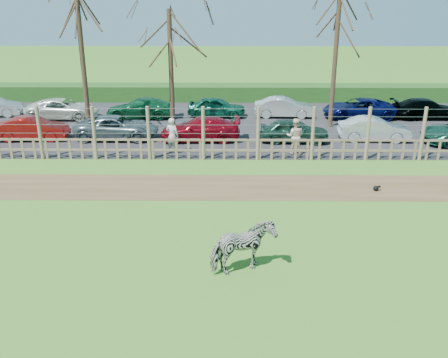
{
  "coord_description": "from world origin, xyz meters",
  "views": [
    {
      "loc": [
        1.16,
        -14.02,
        7.31
      ],
      "look_at": [
        1.0,
        2.5,
        1.1
      ],
      "focal_mm": 40.0,
      "sensor_mm": 36.0,
      "label": 1
    }
  ],
  "objects_px": {
    "car_1": "(33,128)",
    "car_9": "(140,108)",
    "car_8": "(62,109)",
    "visitor_b": "(295,136)",
    "car_10": "(217,107)",
    "visitor_a": "(172,136)",
    "car_3": "(200,129)",
    "car_12": "(359,108)",
    "car_5": "(374,129)",
    "zebra": "(243,248)",
    "car_11": "(284,107)",
    "car_13": "(426,109)",
    "crow": "(376,188)",
    "tree_mid": "(170,41)",
    "car_2": "(117,127)",
    "tree_right": "(337,33)",
    "tree_left": "(79,27)",
    "car_4": "(294,131)"
  },
  "relations": [
    {
      "from": "crow",
      "to": "car_1",
      "type": "bearing_deg",
      "value": 156.54
    },
    {
      "from": "crow",
      "to": "visitor_b",
      "type": "bearing_deg",
      "value": 119.61
    },
    {
      "from": "tree_left",
      "to": "tree_mid",
      "type": "height_order",
      "value": "tree_left"
    },
    {
      "from": "zebra",
      "to": "car_1",
      "type": "height_order",
      "value": "zebra"
    },
    {
      "from": "visitor_a",
      "to": "car_2",
      "type": "distance_m",
      "value": 4.05
    },
    {
      "from": "zebra",
      "to": "car_11",
      "type": "distance_m",
      "value": 18.5
    },
    {
      "from": "car_2",
      "to": "car_8",
      "type": "distance_m",
      "value": 6.14
    },
    {
      "from": "car_1",
      "to": "car_9",
      "type": "height_order",
      "value": "same"
    },
    {
      "from": "car_5",
      "to": "car_9",
      "type": "distance_m",
      "value": 13.8
    },
    {
      "from": "tree_right",
      "to": "car_3",
      "type": "height_order",
      "value": "tree_right"
    },
    {
      "from": "car_1",
      "to": "car_9",
      "type": "bearing_deg",
      "value": -48.18
    },
    {
      "from": "tree_mid",
      "to": "car_8",
      "type": "distance_m",
      "value": 8.47
    },
    {
      "from": "car_2",
      "to": "car_3",
      "type": "bearing_deg",
      "value": -93.09
    },
    {
      "from": "visitor_a",
      "to": "car_3",
      "type": "distance_m",
      "value": 2.52
    },
    {
      "from": "tree_mid",
      "to": "car_12",
      "type": "xyz_separation_m",
      "value": [
        11.1,
        2.56,
        -4.23
      ]
    },
    {
      "from": "tree_mid",
      "to": "tree_left",
      "type": "bearing_deg",
      "value": -167.47
    },
    {
      "from": "car_9",
      "to": "car_10",
      "type": "relative_size",
      "value": 1.17
    },
    {
      "from": "tree_right",
      "to": "zebra",
      "type": "relative_size",
      "value": 4.13
    },
    {
      "from": "zebra",
      "to": "visitor_a",
      "type": "height_order",
      "value": "visitor_a"
    },
    {
      "from": "car_1",
      "to": "car_3",
      "type": "bearing_deg",
      "value": -93.58
    },
    {
      "from": "visitor_b",
      "to": "car_4",
      "type": "height_order",
      "value": "visitor_b"
    },
    {
      "from": "tree_mid",
      "to": "visitor_a",
      "type": "bearing_deg",
      "value": -84.15
    },
    {
      "from": "car_8",
      "to": "car_10",
      "type": "xyz_separation_m",
      "value": [
        9.39,
        0.6,
        0.0
      ]
    },
    {
      "from": "car_1",
      "to": "visitor_b",
      "type": "bearing_deg",
      "value": -103.06
    },
    {
      "from": "car_8",
      "to": "car_1",
      "type": "bearing_deg",
      "value": 178.07
    },
    {
      "from": "visitor_b",
      "to": "car_9",
      "type": "height_order",
      "value": "visitor_b"
    },
    {
      "from": "tree_right",
      "to": "tree_mid",
      "type": "bearing_deg",
      "value": -176.82
    },
    {
      "from": "car_12",
      "to": "car_1",
      "type": "bearing_deg",
      "value": -76.17
    },
    {
      "from": "tree_left",
      "to": "tree_mid",
      "type": "bearing_deg",
      "value": 12.53
    },
    {
      "from": "car_3",
      "to": "car_5",
      "type": "height_order",
      "value": "same"
    },
    {
      "from": "car_1",
      "to": "car_12",
      "type": "bearing_deg",
      "value": -78.08
    },
    {
      "from": "car_12",
      "to": "car_5",
      "type": "bearing_deg",
      "value": -6.01
    },
    {
      "from": "car_9",
      "to": "car_12",
      "type": "distance_m",
      "value": 13.34
    },
    {
      "from": "car_11",
      "to": "car_3",
      "type": "bearing_deg",
      "value": 139.45
    },
    {
      "from": "car_1",
      "to": "car_10",
      "type": "relative_size",
      "value": 1.03
    },
    {
      "from": "car_12",
      "to": "car_13",
      "type": "xyz_separation_m",
      "value": [
        4.09,
        -0.05,
        0.0
      ]
    },
    {
      "from": "visitor_b",
      "to": "car_10",
      "type": "height_order",
      "value": "visitor_b"
    },
    {
      "from": "car_4",
      "to": "visitor_b",
      "type": "bearing_deg",
      "value": 176.87
    },
    {
      "from": "car_8",
      "to": "crow",
      "type": "bearing_deg",
      "value": -127.02
    },
    {
      "from": "car_11",
      "to": "car_13",
      "type": "height_order",
      "value": "same"
    },
    {
      "from": "car_4",
      "to": "car_5",
      "type": "height_order",
      "value": "same"
    },
    {
      "from": "tree_mid",
      "to": "car_10",
      "type": "height_order",
      "value": "tree_mid"
    },
    {
      "from": "visitor_a",
      "to": "crow",
      "type": "distance_m",
      "value": 9.73
    },
    {
      "from": "car_5",
      "to": "car_9",
      "type": "bearing_deg",
      "value": 72.66
    },
    {
      "from": "visitor_b",
      "to": "car_10",
      "type": "xyz_separation_m",
      "value": [
        -3.89,
        7.57,
        -0.26
      ]
    },
    {
      "from": "visitor_b",
      "to": "car_1",
      "type": "distance_m",
      "value": 13.56
    },
    {
      "from": "car_8",
      "to": "car_13",
      "type": "relative_size",
      "value": 1.04
    },
    {
      "from": "zebra",
      "to": "car_12",
      "type": "height_order",
      "value": "zebra"
    },
    {
      "from": "car_11",
      "to": "tree_right",
      "type": "bearing_deg",
      "value": -131.51
    },
    {
      "from": "car_8",
      "to": "car_9",
      "type": "xyz_separation_m",
      "value": [
        4.74,
        0.18,
        0.0
      ]
    }
  ]
}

